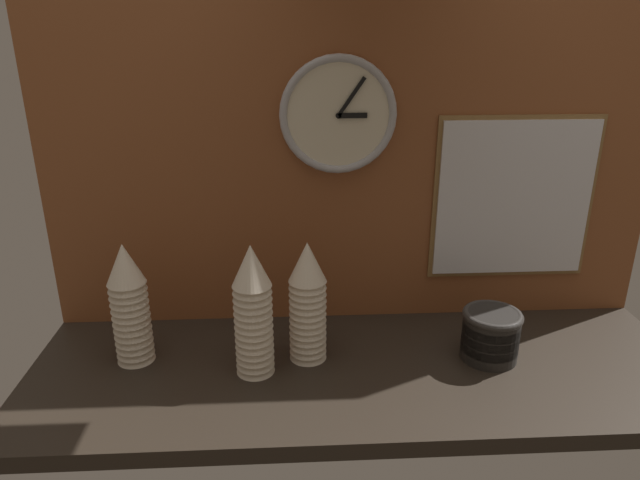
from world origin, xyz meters
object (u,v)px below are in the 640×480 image
at_px(cup_stack_far_left, 130,304).
at_px(bowl_stack_right, 491,333).
at_px(wall_clock, 338,115).
at_px(cup_stack_center_left, 253,310).
at_px(menu_board, 514,199).
at_px(cup_stack_center, 308,302).

bearing_deg(cup_stack_far_left, bowl_stack_right, -2.58).
distance_m(cup_stack_far_left, wall_clock, 0.68).
height_order(cup_stack_center_left, cup_stack_far_left, cup_stack_center_left).
height_order(bowl_stack_right, menu_board, menu_board).
height_order(cup_stack_center_left, wall_clock, wall_clock).
bearing_deg(bowl_stack_right, cup_stack_center_left, -177.29).
bearing_deg(wall_clock, menu_board, 1.08).
distance_m(bowl_stack_right, wall_clock, 0.65).
distance_m(cup_stack_center_left, wall_clock, 0.52).
xyz_separation_m(cup_stack_far_left, menu_board, (0.98, 0.19, 0.19)).
distance_m(cup_stack_center, wall_clock, 0.46).
height_order(cup_stack_center, cup_stack_center_left, cup_stack_center_left).
bearing_deg(menu_board, wall_clock, -178.92).
bearing_deg(cup_stack_center_left, cup_stack_far_left, 167.38).
xyz_separation_m(bowl_stack_right, wall_clock, (-0.36, 0.22, 0.50)).
relative_size(cup_stack_far_left, wall_clock, 1.05).
relative_size(cup_stack_center_left, menu_board, 0.73).
height_order(cup_stack_far_left, bowl_stack_right, cup_stack_far_left).
height_order(cup_stack_center, menu_board, menu_board).
relative_size(cup_stack_far_left, bowl_stack_right, 2.11).
bearing_deg(menu_board, cup_stack_center, -159.93).
height_order(cup_stack_center, bowl_stack_right, cup_stack_center).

